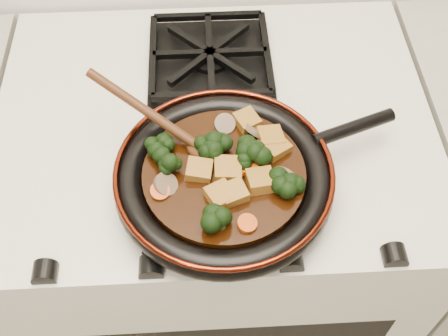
{
  "coord_description": "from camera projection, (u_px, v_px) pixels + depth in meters",
  "views": [
    {
      "loc": [
        -0.02,
        1.05,
        1.64
      ],
      "look_at": [
        0.01,
        1.53,
        0.97
      ],
      "focal_mm": 45.0,
      "sensor_mm": 36.0,
      "label": 1
    }
  ],
  "objects": [
    {
      "name": "mushroom_slice_0",
      "position": [
        225.0,
        124.0,
        0.88
      ],
      "size": [
        0.04,
        0.04,
        0.02
      ],
      "primitive_type": "cylinder",
      "rotation": [
        0.51,
        0.0,
        0.25
      ],
      "color": "brown",
      "rests_on": "braising_sauce"
    },
    {
      "name": "burner_grate_front",
      "position": [
        217.0,
        181.0,
        0.88
      ],
      "size": [
        0.23,
        0.23,
        0.03
      ],
      "primitive_type": null,
      "color": "black",
      "rests_on": "stove"
    },
    {
      "name": "mushroom_slice_1",
      "position": [
        255.0,
        131.0,
        0.87
      ],
      "size": [
        0.04,
        0.05,
        0.03
      ],
      "primitive_type": "cylinder",
      "rotation": [
        0.79,
        0.0,
        2.24
      ],
      "color": "brown",
      "rests_on": "braising_sauce"
    },
    {
      "name": "wooden_spoon",
      "position": [
        173.0,
        129.0,
        0.85
      ],
      "size": [
        0.13,
        0.09,
        0.21
      ],
      "rotation": [
        0.0,
        0.0,
        2.59
      ],
      "color": "#42210E",
      "rests_on": "braising_sauce"
    },
    {
      "name": "tofu_cube_5",
      "position": [
        270.0,
        138.0,
        0.86
      ],
      "size": [
        0.04,
        0.04,
        0.03
      ],
      "primitive_type": "cube",
      "rotation": [
        -0.02,
        0.12,
        0.16
      ],
      "color": "olive",
      "rests_on": "braising_sauce"
    },
    {
      "name": "broccoli_floret_7",
      "position": [
        254.0,
        158.0,
        0.83
      ],
      "size": [
        0.07,
        0.06,
        0.06
      ],
      "primitive_type": null,
      "rotation": [
        -0.02,
        -0.15,
        0.07
      ],
      "color": "black",
      "rests_on": "braising_sauce"
    },
    {
      "name": "broccoli_floret_0",
      "position": [
        171.0,
        164.0,
        0.82
      ],
      "size": [
        0.08,
        0.08,
        0.06
      ],
      "primitive_type": null,
      "rotation": [
        0.07,
        0.04,
        0.53
      ],
      "color": "black",
      "rests_on": "braising_sauce"
    },
    {
      "name": "carrot_coin_3",
      "position": [
        249.0,
        165.0,
        0.83
      ],
      "size": [
        0.03,
        0.03,
        0.02
      ],
      "primitive_type": "cylinder",
      "rotation": [
        -0.09,
        -0.17,
        0.0
      ],
      "color": "#C53E05",
      "rests_on": "braising_sauce"
    },
    {
      "name": "broccoli_floret_6",
      "position": [
        160.0,
        149.0,
        0.84
      ],
      "size": [
        0.08,
        0.08,
        0.05
      ],
      "primitive_type": null,
      "rotation": [
        0.04,
        -0.1,
        2.35
      ],
      "color": "black",
      "rests_on": "braising_sauce"
    },
    {
      "name": "mushroom_slice_3",
      "position": [
        166.0,
        184.0,
        0.81
      ],
      "size": [
        0.05,
        0.05,
        0.03
      ],
      "primitive_type": "cylinder",
      "rotation": [
        0.58,
        0.0,
        1.08
      ],
      "color": "brown",
      "rests_on": "braising_sauce"
    },
    {
      "name": "carrot_coin_0",
      "position": [
        271.0,
        136.0,
        0.86
      ],
      "size": [
        0.03,
        0.03,
        0.01
      ],
      "primitive_type": "cylinder",
      "rotation": [
        0.13,
        0.09,
        0.0
      ],
      "color": "#C53E05",
      "rests_on": "braising_sauce"
    },
    {
      "name": "tofu_cube_6",
      "position": [
        247.0,
        121.0,
        0.88
      ],
      "size": [
        0.05,
        0.05,
        0.02
      ],
      "primitive_type": "cube",
      "rotation": [
        0.02,
        -0.07,
        2.05
      ],
      "color": "olive",
      "rests_on": "braising_sauce"
    },
    {
      "name": "broccoli_floret_1",
      "position": [
        251.0,
        158.0,
        0.83
      ],
      "size": [
        0.09,
        0.09,
        0.07
      ],
      "primitive_type": null,
      "rotation": [
        0.22,
        0.12,
        2.22
      ],
      "color": "black",
      "rests_on": "braising_sauce"
    },
    {
      "name": "broccoli_floret_3",
      "position": [
        219.0,
        150.0,
        0.84
      ],
      "size": [
        0.09,
        0.09,
        0.06
      ],
      "primitive_type": null,
      "rotation": [
        -0.12,
        0.08,
        2.42
      ],
      "color": "black",
      "rests_on": "braising_sauce"
    },
    {
      "name": "broccoli_floret_5",
      "position": [
        287.0,
        185.0,
        0.81
      ],
      "size": [
        0.09,
        0.08,
        0.07
      ],
      "primitive_type": null,
      "rotation": [
        0.21,
        -0.17,
        2.08
      ],
      "color": "black",
      "rests_on": "braising_sauce"
    },
    {
      "name": "carrot_coin_2",
      "position": [
        160.0,
        191.0,
        0.8
      ],
      "size": [
        0.03,
        0.03,
        0.02
      ],
      "primitive_type": "cylinder",
      "rotation": [
        0.24,
        0.13,
        0.0
      ],
      "color": "#C53E05",
      "rests_on": "braising_sauce"
    },
    {
      "name": "mushroom_slice_2",
      "position": [
        284.0,
        176.0,
        0.82
      ],
      "size": [
        0.05,
        0.05,
        0.02
      ],
      "primitive_type": "cylinder",
      "rotation": [
        0.49,
        0.0,
        2.27
      ],
      "color": "brown",
      "rests_on": "braising_sauce"
    },
    {
      "name": "tofu_cube_1",
      "position": [
        221.0,
        196.0,
        0.8
      ],
      "size": [
        0.05,
        0.05,
        0.02
      ],
      "primitive_type": "cube",
      "rotation": [
        -0.02,
        0.03,
        0.49
      ],
      "color": "olive",
      "rests_on": "braising_sauce"
    },
    {
      "name": "tofu_cube_3",
      "position": [
        260.0,
        181.0,
        0.81
      ],
      "size": [
        0.04,
        0.04,
        0.03
      ],
      "primitive_type": "cube",
      "rotation": [
        -0.1,
        0.03,
        0.14
      ],
      "color": "olive",
      "rests_on": "braising_sauce"
    },
    {
      "name": "braising_sauce",
      "position": [
        224.0,
        176.0,
        0.84
      ],
      "size": [
        0.24,
        0.24,
        0.02
      ],
      "primitive_type": "cylinder",
      "color": "black",
      "rests_on": "skillet"
    },
    {
      "name": "tofu_cube_0",
      "position": [
        275.0,
        148.0,
        0.85
      ],
      "size": [
        0.05,
        0.05,
        0.03
      ],
      "primitive_type": "cube",
      "rotation": [
        0.12,
        -0.04,
        2.18
      ],
      "color": "olive",
      "rests_on": "braising_sauce"
    },
    {
      "name": "carrot_coin_4",
      "position": [
        239.0,
        169.0,
        0.83
      ],
      "size": [
        0.03,
        0.03,
        0.02
      ],
      "primitive_type": "cylinder",
      "rotation": [
        -0.26,
        0.05,
        0.0
      ],
      "color": "#C53E05",
      "rests_on": "braising_sauce"
    },
    {
      "name": "broccoli_floret_4",
      "position": [
        207.0,
        152.0,
        0.84
      ],
      "size": [
        0.08,
        0.09,
        0.06
      ],
      "primitive_type": null,
      "rotation": [
        0.14,
        -0.19,
        1.06
      ],
      "color": "black",
      "rests_on": "braising_sauce"
    },
    {
      "name": "stove",
      "position": [
        216.0,
        243.0,
        1.33
      ],
      "size": [
        0.76,
        0.6,
        0.9
      ],
      "primitive_type": "cube",
      "color": "silver",
      "rests_on": "ground"
    },
    {
      "name": "tofu_cube_2",
      "position": [
        228.0,
        170.0,
        0.82
      ],
      "size": [
        0.04,
        0.04,
        0.02
      ],
      "primitive_type": "cube",
      "rotation": [
        -0.02,
        -0.06,
        3.12
      ],
      "color": "olive",
      "rests_on": "braising_sauce"
    },
    {
      "name": "broccoli_floret_8",
      "position": [
        221.0,
        222.0,
        0.77
      ],
      "size": [
        0.08,
        0.09,
        0.07
      ],
      "primitive_type": null,
      "rotation": [
        -0.22,
        0.02,
        0.45
      ],
      "color": "black",
      "rests_on": "braising_sauce"
    },
    {
      "name": "burner_grate_back",
      "position": [
        210.0,
        57.0,
        1.04
      ],
      "size": [
        0.23,
        0.23,
        0.03
      ],
      "primitive_type": null,
      "color": "black",
      "rests_on": "stove"
    },
    {
      "name": "broccoli_floret_2",
      "position": [
        248.0,
        151.0,
        0.84
      ],
      "size": [
        0.07,
        0.06,
        0.06
      ],
      "primitive_type": null,
      "rotation": [
        0.02,
        -0.16,
        3.1
      ],
      "color": "black",
      "rests_on": "braising_sauce"
    },
    {
      "name": "skillet",
      "position": [
        225.0,
        178.0,
        0.84
      ],
      "size": [
        0.44,
        0.33,
        0.05
      ],
      "rotation": [
        0.0,
        0.0,
        0.35
      ],
      "color": "black",
      "rests_on": "burner_grate_front"
    },
    {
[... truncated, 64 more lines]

